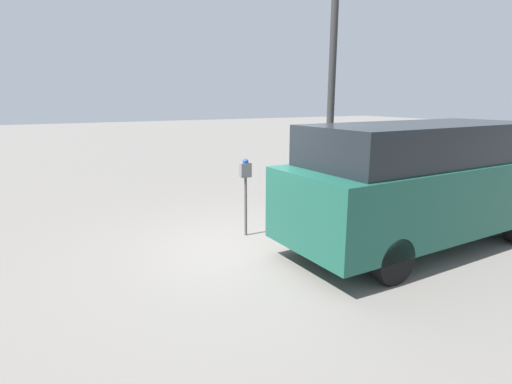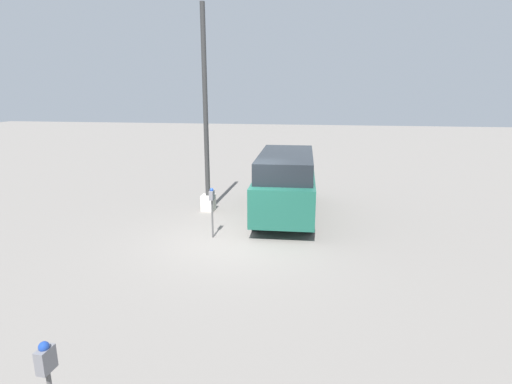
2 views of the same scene
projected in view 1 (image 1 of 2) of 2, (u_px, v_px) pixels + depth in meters
The scene contains 4 objects.
ground_plane at pixel (258, 247), 6.85m from camera, with size 80.00×80.00×0.00m, color slate.
parking_meter_near at pixel (246, 179), 7.20m from camera, with size 0.21×0.12×1.44m.
lamp_post at pixel (331, 109), 8.80m from camera, with size 0.44×0.44×6.70m.
parked_van at pixel (423, 181), 6.70m from camera, with size 5.19×1.99×2.09m.
Camera 1 is at (-3.10, -5.66, 2.48)m, focal length 28.00 mm.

